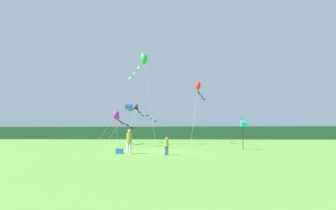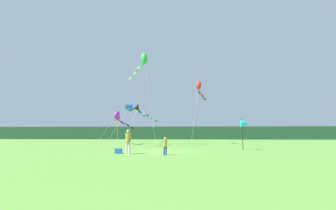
# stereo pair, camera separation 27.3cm
# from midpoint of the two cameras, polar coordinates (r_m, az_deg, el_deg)

# --- Properties ---
(ground_plane) EXTENTS (120.00, 120.00, 0.00)m
(ground_plane) POSITION_cam_midpoint_polar(r_m,az_deg,el_deg) (20.15, -1.38, -11.60)
(ground_plane) COLOR #5B9338
(distant_treeline) EXTENTS (108.00, 3.96, 3.56)m
(distant_treeline) POSITION_cam_midpoint_polar(r_m,az_deg,el_deg) (65.05, 1.84, -7.07)
(distant_treeline) COLOR #1E4228
(distant_treeline) RESTS_ON ground
(person_adult) EXTENTS (0.40, 0.40, 1.83)m
(person_adult) POSITION_cam_midpoint_polar(r_m,az_deg,el_deg) (17.58, -10.23, -8.77)
(person_adult) COLOR silver
(person_adult) RESTS_ON ground
(person_child) EXTENTS (0.28, 0.28, 1.27)m
(person_child) POSITION_cam_midpoint_polar(r_m,az_deg,el_deg) (16.49, -0.85, -10.08)
(person_child) COLOR #334C8C
(person_child) RESTS_ON ground
(cooler_box) EXTENTS (0.51, 0.36, 0.39)m
(cooler_box) POSITION_cam_midpoint_polar(r_m,az_deg,el_deg) (18.14, -12.58, -11.29)
(cooler_box) COLOR #1959B2
(cooler_box) RESTS_ON ground
(banner_flag_pole) EXTENTS (0.90, 0.70, 3.06)m
(banner_flag_pole) POSITION_cam_midpoint_polar(r_m,az_deg,el_deg) (23.08, 18.71, -4.49)
(banner_flag_pole) COLOR black
(banner_flag_pole) RESTS_ON ground
(kite_green) EXTENTS (4.99, 5.80, 12.73)m
(kite_green) POSITION_cam_midpoint_polar(r_m,az_deg,el_deg) (32.14, -6.65, 11.14)
(kite_green) COLOR #B2B2B2
(kite_green) RESTS_ON ground
(kite_black) EXTENTS (1.48, 8.46, 7.04)m
(kite_black) POSITION_cam_midpoint_polar(r_m,az_deg,el_deg) (39.32, -7.96, -0.53)
(kite_black) COLOR #B2B2B2
(kite_black) RESTS_ON ground
(kite_magenta) EXTENTS (2.60, 8.41, 4.94)m
(kite_magenta) POSITION_cam_midpoint_polar(r_m,az_deg,el_deg) (33.47, -13.03, -2.83)
(kite_magenta) COLOR #B2B2B2
(kite_magenta) RESTS_ON ground
(kite_purple) EXTENTS (2.88, 10.17, 4.90)m
(kite_purple) POSITION_cam_midpoint_polar(r_m,az_deg,el_deg) (32.49, -12.60, -3.05)
(kite_purple) COLOR #B2B2B2
(kite_purple) RESTS_ON ground
(kite_blue) EXTENTS (4.55, 9.68, 5.70)m
(kite_blue) POSITION_cam_midpoint_polar(r_m,az_deg,el_deg) (28.53, -8.99, -0.60)
(kite_blue) COLOR #B2B2B2
(kite_blue) RESTS_ON ground
(kite_red) EXTENTS (2.97, 9.00, 9.55)m
(kite_red) POSITION_cam_midpoint_polar(r_m,az_deg,el_deg) (34.71, 7.49, 4.46)
(kite_red) COLOR #B2B2B2
(kite_red) RESTS_ON ground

